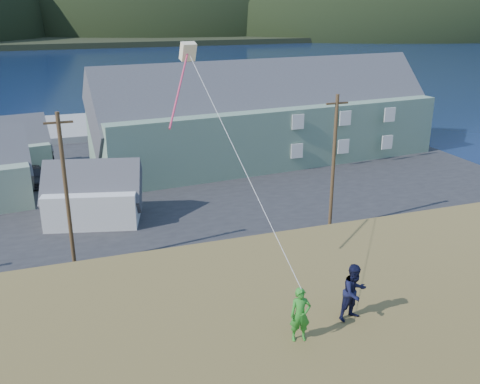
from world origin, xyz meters
The scene contains 12 objects.
ground centered at (0.00, 0.00, 0.00)m, with size 900.00×900.00×0.00m, color #0A1638.
grass_strip centered at (0.00, -2.00, 0.05)m, with size 110.00×8.00×0.10m, color #4C3D19.
waterfront_lot centered at (0.00, 17.00, 0.06)m, with size 72.00×36.00×0.12m, color #28282B.
wharf centered at (-6.00, 40.00, 0.45)m, with size 26.00×14.00×0.90m, color gray.
far_shore centered at (0.00, 330.00, 1.00)m, with size 900.00×320.00×2.00m, color black.
far_hills centered at (35.59, 279.38, 2.00)m, with size 760.00×265.00×143.00m.
lodge centered at (16.84, 19.88, 4.70)m, with size 35.51×12.79×12.23m.
shed_white centered at (-1.48, 8.81, 2.15)m, with size 7.90×6.17×5.56m.
utility_poles centered at (-2.42, 1.50, 4.87)m, with size 32.99×0.24×9.61m.
kite_flyer_green centered at (1.79, -18.96, 7.94)m, with size 0.54×0.35×1.47m, color #298A25.
kite_flyer_navy centered at (3.59, -18.56, 8.02)m, with size 0.79×0.62×1.63m, color black.
kite_rig centered at (0.49, -13.28, 13.78)m, with size 1.25×3.23×8.07m.
Camera 1 is at (-3.56, -29.51, 15.42)m, focal length 40.00 mm.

